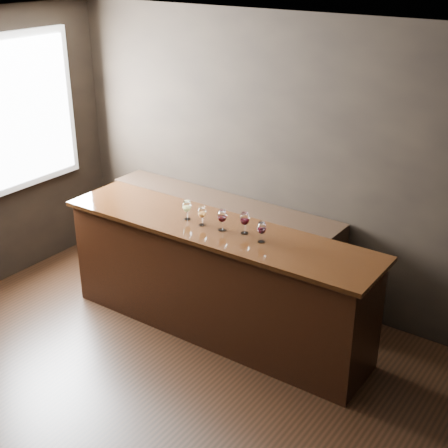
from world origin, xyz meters
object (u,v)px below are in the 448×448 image
Objects in this scene: glass_white at (187,207)px; glass_red_b at (245,219)px; glass_amber at (202,213)px; glass_red_c at (262,228)px; glass_red_a at (222,217)px; back_bar_shelf at (222,242)px; bar_counter at (216,282)px.

glass_red_b is at bearing 5.31° from glass_white.
glass_red_c is at bearing 1.74° from glass_amber.
glass_amber is at bearing -178.26° from glass_red_c.
glass_red_a reaches higher than glass_amber.
back_bar_shelf is 14.96× the size of glass_amber.
glass_red_a is at bearing -17.25° from bar_counter.
glass_red_a reaches higher than glass_white.
back_bar_shelf is 14.36× the size of glass_white.
glass_red_a is (0.09, -0.03, 0.68)m from bar_counter.
glass_red_b is (0.76, -0.73, 0.72)m from back_bar_shelf.
back_bar_shelf is 1.08m from glass_white.
bar_counter is 1.11× the size of back_bar_shelf.
glass_white is 0.79m from glass_red_c.
back_bar_shelf is at bearing 136.16° from glass_red_b.
back_bar_shelf is (-0.49, 0.77, -0.04)m from bar_counter.
glass_amber is (0.37, -0.81, 0.71)m from back_bar_shelf.
glass_red_a reaches higher than bar_counter.
glass_red_c is at bearing -3.27° from bar_counter.
back_bar_shelf is 1.14m from glass_amber.
glass_white is at bearing -174.69° from glass_red_b.
glass_amber is at bearing -175.96° from glass_red_a.
glass_red_a is 1.00× the size of glass_red_b.
glass_red_a is at bearing -54.25° from back_bar_shelf.
glass_red_a is (0.21, 0.01, 0.01)m from glass_amber.
glass_red_c is at bearing -15.71° from glass_red_b.
glass_amber is at bearing -169.06° from glass_red_b.
glass_red_c is (0.97, -0.79, 0.71)m from back_bar_shelf.
glass_amber is 0.21m from glass_red_a.
back_bar_shelf is at bearing 114.32° from glass_amber.
bar_counter is at bearing -172.39° from glass_red_b.
glass_red_b is 1.07× the size of glass_red_c.
glass_red_c is (0.21, -0.06, -0.01)m from glass_red_b.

